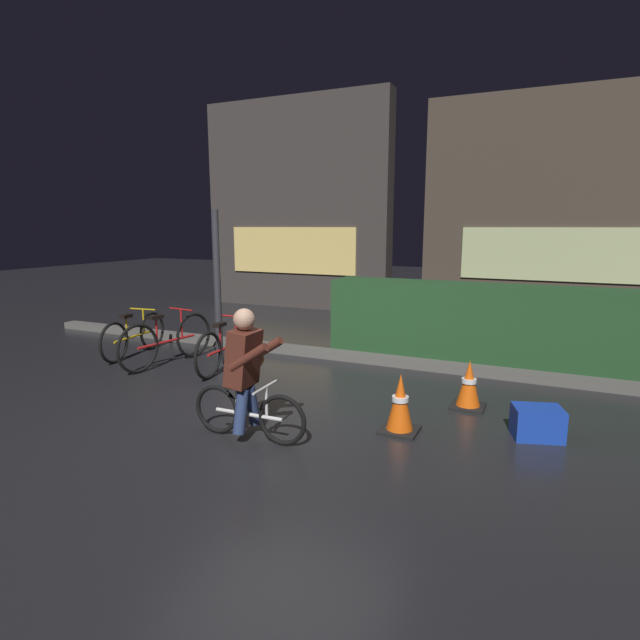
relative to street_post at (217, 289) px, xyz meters
The scene contains 13 objects.
ground_plane 2.34m from the street_post, 35.60° to the right, with size 40.00×40.00×0.00m, color black.
sidewalk_curb 2.21m from the street_post, 30.82° to the left, with size 12.00×0.24×0.12m, color #56544F.
hedge_row 4.00m from the street_post, 28.66° to the left, with size 4.80×0.70×1.13m, color #214723.
storefront_left 5.66m from the street_post, 105.39° to the left, with size 4.70×0.54×4.94m.
storefront_right 7.59m from the street_post, 53.17° to the left, with size 5.88×0.54×4.71m.
street_post is the anchor object (origin of this frame).
parked_bike_leftmost 1.69m from the street_post, behind, with size 0.46×1.51×0.70m.
parked_bike_left_mid 1.06m from the street_post, 154.18° to the right, with size 0.46×1.70×0.78m.
parked_bike_center_left 0.83m from the street_post, 36.11° to the right, with size 0.46×1.57×0.73m.
traffic_cone_near 3.42m from the street_post, 23.06° to the right, with size 0.36×0.36×0.58m.
traffic_cone_far 3.67m from the street_post, ahead, with size 0.36×0.36×0.54m.
blue_crate 4.47m from the street_post, 11.89° to the right, with size 0.44×0.32×0.30m, color #193DB7.
cyclist 2.75m from the street_post, 48.76° to the right, with size 1.19×0.51×1.25m.
Camera 1 is at (2.63, -4.67, 1.98)m, focal length 28.47 mm.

